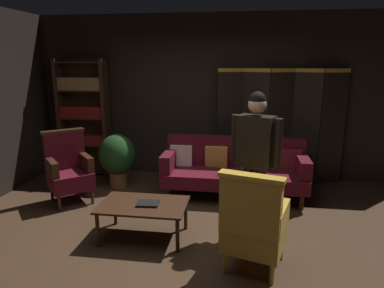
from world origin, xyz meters
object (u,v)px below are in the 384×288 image
object	(u,v)px
armchair_wing_left	(69,169)
folding_screen	(280,124)
coffee_table	(143,207)
book_black_cloth	(148,204)
standing_figure	(255,152)
velvet_couch	(234,167)
armchair_gilt_accent	(254,224)
potted_plant	(117,157)
bookshelf	(84,114)

from	to	relation	value
armchair_wing_left	folding_screen	bearing A→B (deg)	23.37
coffee_table	book_black_cloth	world-z (taller)	book_black_cloth
folding_screen	standing_figure	xyz separation A→B (m)	(-0.47, -2.04, 0.04)
velvet_couch	armchair_gilt_accent	xyz separation A→B (m)	(0.24, -1.93, 0.03)
velvet_couch	standing_figure	world-z (taller)	standing_figure
armchair_wing_left	potted_plant	world-z (taller)	armchair_wing_left
velvet_couch	potted_plant	size ratio (longest dim) A/B	2.41
armchair_gilt_accent	potted_plant	world-z (taller)	armchair_gilt_accent
armchair_gilt_accent	book_black_cloth	world-z (taller)	armchair_gilt_accent
coffee_table	book_black_cloth	xyz separation A→B (m)	(0.06, -0.01, 0.06)
book_black_cloth	folding_screen	bearing A→B (deg)	53.66
armchair_gilt_accent	armchair_wing_left	xyz separation A→B (m)	(-2.62, 1.38, 0.00)
armchair_gilt_accent	book_black_cloth	xyz separation A→B (m)	(-1.18, 0.46, -0.06)
bookshelf	velvet_couch	bearing A→B (deg)	-15.29
velvet_couch	armchair_wing_left	bearing A→B (deg)	-166.89
armchair_wing_left	potted_plant	bearing A→B (deg)	53.83
coffee_table	book_black_cloth	bearing A→B (deg)	-12.45
folding_screen	book_black_cloth	world-z (taller)	folding_screen
velvet_couch	potted_plant	world-z (taller)	velvet_couch
standing_figure	armchair_gilt_accent	bearing A→B (deg)	-91.07
armchair_gilt_accent	armchair_wing_left	size ratio (longest dim) A/B	1.00
armchair_gilt_accent	armchair_wing_left	distance (m)	2.96
bookshelf	coffee_table	size ratio (longest dim) A/B	2.05
bookshelf	armchair_wing_left	bearing A→B (deg)	-76.16
folding_screen	armchair_gilt_accent	distance (m)	2.81
folding_screen	armchair_wing_left	distance (m)	3.42
folding_screen	potted_plant	bearing A→B (deg)	-165.65
armchair_wing_left	standing_figure	bearing A→B (deg)	-14.85
folding_screen	coffee_table	size ratio (longest dim) A/B	2.11
armchair_wing_left	standing_figure	world-z (taller)	standing_figure
bookshelf	potted_plant	world-z (taller)	bookshelf
standing_figure	potted_plant	xyz separation A→B (m)	(-2.14, 1.37, -0.52)
armchair_wing_left	velvet_couch	bearing A→B (deg)	13.11
armchair_wing_left	book_black_cloth	xyz separation A→B (m)	(1.44, -0.92, -0.06)
folding_screen	bookshelf	xyz separation A→B (m)	(-3.43, -0.05, 0.10)
folding_screen	coffee_table	bearing A→B (deg)	-127.49
potted_plant	book_black_cloth	xyz separation A→B (m)	(0.95, -1.60, -0.08)
coffee_table	armchair_gilt_accent	size ratio (longest dim) A/B	0.96
coffee_table	book_black_cloth	distance (m)	0.09
bookshelf	velvet_couch	size ratio (longest dim) A/B	0.97
bookshelf	velvet_couch	xyz separation A→B (m)	(2.70, -0.74, -0.63)
bookshelf	velvet_couch	distance (m)	2.87
folding_screen	armchair_gilt_accent	bearing A→B (deg)	-100.15
folding_screen	velvet_couch	world-z (taller)	folding_screen
standing_figure	potted_plant	world-z (taller)	standing_figure
standing_figure	bookshelf	bearing A→B (deg)	146.00
folding_screen	book_black_cloth	distance (m)	2.87
book_black_cloth	armchair_wing_left	bearing A→B (deg)	147.36
folding_screen	standing_figure	distance (m)	2.10
standing_figure	velvet_couch	bearing A→B (deg)	101.35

